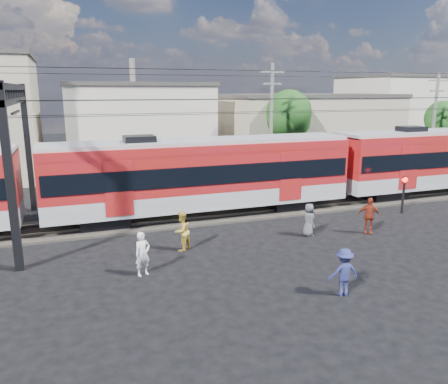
{
  "coord_description": "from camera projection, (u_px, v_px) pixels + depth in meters",
  "views": [
    {
      "loc": [
        -7.92,
        -13.69,
        6.67
      ],
      "look_at": [
        -1.21,
        5.0,
        2.02
      ],
      "focal_mm": 35.0,
      "sensor_mm": 36.0,
      "label": 1
    }
  ],
  "objects": [
    {
      "name": "building_east",
      "position": [
        394.0,
        112.0,
        50.6
      ],
      "size": [
        10.2,
        10.2,
        8.3
      ],
      "color": "beige",
      "rests_on": "ground"
    },
    {
      "name": "ground",
      "position": [
        298.0,
        269.0,
        16.67
      ],
      "size": [
        120.0,
        120.0,
        0.0
      ],
      "primitive_type": "plane",
      "color": "black",
      "rests_on": "ground"
    },
    {
      "name": "pedestrian_a",
      "position": [
        143.0,
        254.0,
        15.95
      ],
      "size": [
        0.7,
        0.59,
        1.65
      ],
      "primitive_type": "imported",
      "rotation": [
        0.0,
        0.0,
        0.37
      ],
      "color": "silver",
      "rests_on": "ground"
    },
    {
      "name": "utility_pole_east",
      "position": [
        434.0,
        120.0,
        35.11
      ],
      "size": [
        1.8,
        0.24,
        8.0
      ],
      "color": "slate",
      "rests_on": "ground"
    },
    {
      "name": "pedestrian_c",
      "position": [
        344.0,
        272.0,
        14.38
      ],
      "size": [
        1.11,
        0.72,
        1.62
      ],
      "primitive_type": "imported",
      "rotation": [
        0.0,
        0.0,
        3.02
      ],
      "color": "navy",
      "rests_on": "ground"
    },
    {
      "name": "car_silver",
      "position": [
        435.0,
        167.0,
        34.71
      ],
      "size": [
        4.26,
        2.27,
        1.38
      ],
      "primitive_type": "imported",
      "rotation": [
        0.0,
        0.0,
        1.41
      ],
      "color": "silver",
      "rests_on": "ground"
    },
    {
      "name": "crossing_signal",
      "position": [
        404.0,
        188.0,
        23.86
      ],
      "size": [
        0.3,
        0.3,
        2.09
      ],
      "color": "black",
      "rests_on": "ground"
    },
    {
      "name": "building_midwest",
      "position": [
        135.0,
        124.0,
        39.92
      ],
      "size": [
        12.24,
        12.24,
        7.3
      ],
      "color": "beige",
      "rests_on": "ground"
    },
    {
      "name": "rail_near",
      "position": [
        231.0,
        215.0,
        23.27
      ],
      "size": [
        70.0,
        0.12,
        0.12
      ],
      "primitive_type": "cube",
      "color": "#59544C",
      "rests_on": "track_bed"
    },
    {
      "name": "tree_far",
      "position": [
        443.0,
        120.0,
        39.38
      ],
      "size": [
        3.36,
        3.12,
        5.76
      ],
      "color": "#382619",
      "rests_on": "ground"
    },
    {
      "name": "commuter_train",
      "position": [
        206.0,
        173.0,
        23.07
      ],
      "size": [
        50.3,
        3.08,
        4.17
      ],
      "color": "black",
      "rests_on": "ground"
    },
    {
      "name": "pedestrian_d",
      "position": [
        369.0,
        216.0,
        20.61
      ],
      "size": [
        1.1,
        0.92,
        1.76
      ],
      "primitive_type": "imported",
      "rotation": [
        0.0,
        0.0,
        -0.57
      ],
      "color": "maroon",
      "rests_on": "ground"
    },
    {
      "name": "building_mideast",
      "position": [
        305.0,
        127.0,
        42.55
      ],
      "size": [
        16.32,
        10.2,
        6.3
      ],
      "color": "tan",
      "rests_on": "ground"
    },
    {
      "name": "catenary",
      "position": [
        49.0,
        124.0,
        19.98
      ],
      "size": [
        70.0,
        9.3,
        7.52
      ],
      "color": "black",
      "rests_on": "ground"
    },
    {
      "name": "rail_far",
      "position": [
        222.0,
        208.0,
        24.65
      ],
      "size": [
        70.0,
        0.12,
        0.12
      ],
      "primitive_type": "cube",
      "color": "#59544C",
      "rests_on": "track_bed"
    },
    {
      "name": "pedestrian_b",
      "position": [
        182.0,
        231.0,
        18.43
      ],
      "size": [
        1.06,
        1.02,
        1.71
      ],
      "primitive_type": "imported",
      "rotation": [
        0.0,
        0.0,
        3.81
      ],
      "color": "gold",
      "rests_on": "ground"
    },
    {
      "name": "track_bed",
      "position": [
        226.0,
        213.0,
        23.99
      ],
      "size": [
        70.0,
        3.4,
        0.12
      ],
      "primitive_type": "cube",
      "color": "#2D2823",
      "rests_on": "ground"
    },
    {
      "name": "tree_near",
      "position": [
        290.0,
        115.0,
        35.21
      ],
      "size": [
        3.82,
        3.64,
        6.72
      ],
      "color": "#382619",
      "rests_on": "ground"
    },
    {
      "name": "pedestrian_e",
      "position": [
        309.0,
        220.0,
        20.29
      ],
      "size": [
        0.53,
        0.78,
        1.55
      ],
      "primitive_type": "imported",
      "rotation": [
        0.0,
        0.0,
        1.53
      ],
      "color": "#515257",
      "rests_on": "ground"
    },
    {
      "name": "utility_pole_mid",
      "position": [
        271.0,
        120.0,
        31.36
      ],
      "size": [
        1.8,
        0.24,
        8.5
      ],
      "color": "slate",
      "rests_on": "ground"
    }
  ]
}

